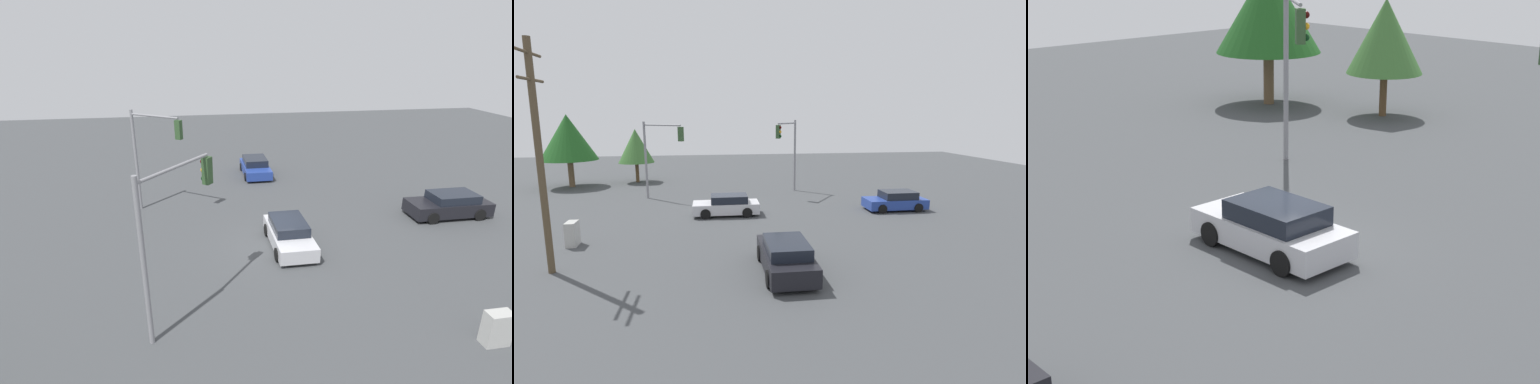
% 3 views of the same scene
% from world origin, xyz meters
% --- Properties ---
extents(ground_plane, '(80.00, 80.00, 0.00)m').
position_xyz_m(ground_plane, '(0.00, 0.00, 0.00)').
color(ground_plane, '#424447').
extents(sedan_blue, '(2.05, 4.19, 1.34)m').
position_xyz_m(sedan_blue, '(0.82, 11.70, 0.64)').
color(sedan_blue, '#233D93').
rests_on(sedan_blue, ground_plane).
extents(sedan_dark, '(4.75, 2.05, 1.44)m').
position_xyz_m(sedan_dark, '(10.86, 2.01, 0.70)').
color(sedan_dark, black).
rests_on(sedan_dark, ground_plane).
extents(sedan_silver, '(2.00, 4.33, 1.36)m').
position_xyz_m(sedan_silver, '(0.62, -0.10, 0.66)').
color(sedan_silver, silver).
rests_on(sedan_silver, ground_plane).
extents(traffic_signal_main, '(2.55, 3.26, 6.06)m').
position_xyz_m(traffic_signal_main, '(-4.79, -4.92, 4.16)').
color(traffic_signal_main, gray).
rests_on(traffic_signal_main, ground_plane).
extents(traffic_signal_cross, '(2.97, 2.21, 6.13)m').
position_xyz_m(traffic_signal_cross, '(-6.19, 5.36, 4.18)').
color(traffic_signal_cross, gray).
rests_on(traffic_signal_cross, ground_plane).
extents(utility_pole_tall, '(2.20, 0.28, 9.54)m').
position_xyz_m(utility_pole_tall, '(9.50, -7.84, 5.06)').
color(utility_pole_tall, brown).
rests_on(utility_pole_tall, ground_plane).
extents(electrical_cabinet, '(0.90, 0.50, 1.26)m').
position_xyz_m(electrical_cabinet, '(5.88, -8.14, 0.63)').
color(electrical_cabinet, '#B2B2AD').
rests_on(electrical_cabinet, ground_plane).
extents(tree_behind, '(3.40, 3.40, 5.21)m').
position_xyz_m(tree_behind, '(-13.91, -8.36, 3.56)').
color(tree_behind, brown).
rests_on(tree_behind, ground_plane).
extents(tree_left, '(4.99, 4.99, 6.62)m').
position_xyz_m(tree_left, '(-12.03, -13.90, 4.53)').
color(tree_left, brown).
rests_on(tree_left, ground_plane).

